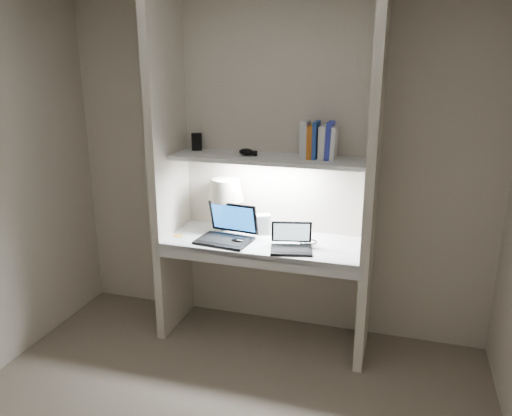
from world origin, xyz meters
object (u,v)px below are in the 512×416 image
at_px(speaker, 263,224).
at_px(book_row, 319,141).
at_px(table_lamp, 226,196).
at_px(laptop_netbook, 291,243).
at_px(laptop_main, 228,232).

relative_size(speaker, book_row, 0.59).
distance_m(table_lamp, laptop_netbook, 0.66).
distance_m(table_lamp, laptop_main, 0.30).
relative_size(laptop_main, laptop_netbook, 1.25).
bearing_deg(speaker, book_row, -21.61).
distance_m(laptop_main, speaker, 0.28).
height_order(laptop_netbook, speaker, laptop_netbook).
bearing_deg(table_lamp, speaker, -2.16).
height_order(laptop_netbook, book_row, book_row).
height_order(speaker, book_row, book_row).
relative_size(table_lamp, book_row, 1.56).
xyz_separation_m(table_lamp, book_row, (0.69, -0.00, 0.45)).
height_order(table_lamp, laptop_netbook, table_lamp).
relative_size(laptop_main, speaker, 2.75).
height_order(table_lamp, laptop_main, table_lamp).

